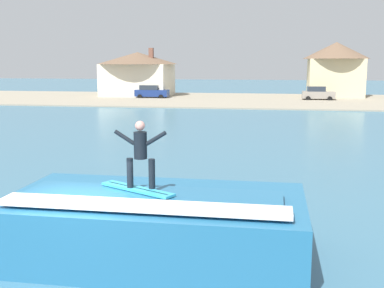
{
  "coord_description": "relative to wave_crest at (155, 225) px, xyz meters",
  "views": [
    {
      "loc": [
        4.44,
        -10.02,
        4.88
      ],
      "look_at": [
        1.57,
        6.66,
        2.01
      ],
      "focal_mm": 44.99,
      "sensor_mm": 36.0,
      "label": 1
    }
  ],
  "objects": [
    {
      "name": "ground_plane",
      "position": [
        -1.57,
        -1.23,
        -0.84
      ],
      "size": [
        260.0,
        260.0,
        0.0
      ],
      "primitive_type": "plane",
      "color": "#396A83"
    },
    {
      "name": "wave_crest",
      "position": [
        0.0,
        0.0,
        0.0
      ],
      "size": [
        7.38,
        3.92,
        1.78
      ],
      "color": "#24658F",
      "rests_on": "ground_plane"
    },
    {
      "name": "surfboard",
      "position": [
        -0.4,
        -0.19,
        0.97
      ],
      "size": [
        2.1,
        1.36,
        0.06
      ],
      "color": "#33A5CC",
      "rests_on": "wave_crest"
    },
    {
      "name": "surfer",
      "position": [
        -0.3,
        -0.18,
        1.93
      ],
      "size": [
        1.31,
        0.32,
        1.66
      ],
      "color": "black",
      "rests_on": "surfboard"
    },
    {
      "name": "shoreline_bank",
      "position": [
        -1.57,
        51.83,
        -0.76
      ],
      "size": [
        120.0,
        24.52,
        0.15
      ],
      "color": "gray",
      "rests_on": "ground_plane"
    },
    {
      "name": "car_near_shore",
      "position": [
        -13.75,
        52.64,
        0.11
      ],
      "size": [
        4.5,
        2.14,
        1.86
      ],
      "color": "navy",
      "rests_on": "ground_plane"
    },
    {
      "name": "car_far_shore",
      "position": [
        8.34,
        52.84,
        0.11
      ],
      "size": [
        4.14,
        2.17,
        1.86
      ],
      "color": "gray",
      "rests_on": "ground_plane"
    },
    {
      "name": "house_with_chimney",
      "position": [
        -16.74,
        56.44,
        2.76
      ],
      "size": [
        11.61,
        11.61,
        6.91
      ],
      "color": "beige",
      "rests_on": "ground_plane"
    },
    {
      "name": "house_gabled_white",
      "position": [
        11.1,
        58.95,
        3.52
      ],
      "size": [
        9.09,
        9.09,
        7.68
      ],
      "color": "beige",
      "rests_on": "ground_plane"
    },
    {
      "name": "tree_tall_bare",
      "position": [
        -15.98,
        56.49,
        3.67
      ],
      "size": [
        2.59,
        2.59,
        5.94
      ],
      "color": "brown",
      "rests_on": "ground_plane"
    }
  ]
}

